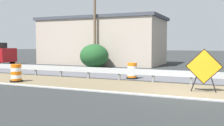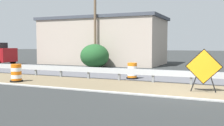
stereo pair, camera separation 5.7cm
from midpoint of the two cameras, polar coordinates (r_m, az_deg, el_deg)
The scene contains 11 objects.
ground_plane at distance 11.91m, azimuth 14.63°, elevation -6.18°, with size 160.00×160.00×0.00m, color #2B2D2D.
median_dirt_strip at distance 12.63m, azimuth 15.15°, elevation -5.60°, with size 3.88×120.00×0.01m, color #706047.
far_lane_asphalt at distance 18.06m, azimuth 17.72°, elevation -2.77°, with size 7.16×120.00×0.00m, color #56565B.
curb_near_edge at distance 10.65m, azimuth 13.53°, elevation -7.36°, with size 0.20×120.00×0.11m, color #ADADA8.
guardrail_median at distance 14.13m, azimuth 20.71°, elevation -2.59°, with size 0.18×44.45×0.71m.
warning_sign_diamond at distance 12.17m, azimuth 19.14°, elevation -1.11°, with size 0.18×1.56×1.91m.
traffic_barrel_nearest at distance 16.08m, azimuth 4.28°, elevation -1.85°, with size 0.72×0.72×0.97m.
traffic_barrel_close at distance 15.65m, azimuth -20.11°, elevation -2.22°, with size 0.71×0.71×0.99m.
roadside_shop_near at distance 28.41m, azimuth -2.16°, elevation 4.83°, with size 6.61×13.06×4.91m.
utility_pole_near at distance 24.90m, azimuth -3.82°, elevation 7.98°, with size 0.24×1.80×7.28m.
bush_roadside at distance 23.64m, azimuth -3.93°, elevation 1.56°, with size 2.58×2.58×2.11m, color #1E4C23.
Camera 1 is at (-11.60, -1.76, 2.10)m, focal length 42.26 mm.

